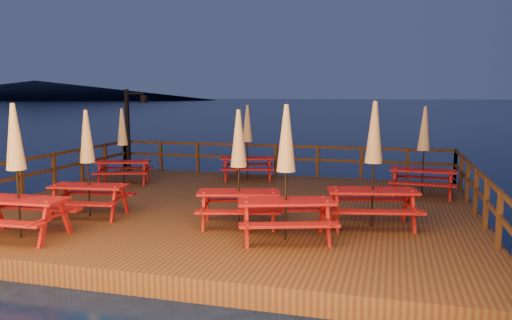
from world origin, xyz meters
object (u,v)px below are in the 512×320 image
object	(u,v)px
picnic_table_0	(286,171)
picnic_table_1	(88,162)
picnic_table_2	(248,141)
lamp_post	(131,122)

from	to	relation	value
picnic_table_0	picnic_table_1	distance (m)	4.85
picnic_table_0	picnic_table_2	world-z (taller)	picnic_table_0
picnic_table_2	lamp_post	bearing A→B (deg)	154.84
picnic_table_0	picnic_table_1	world-z (taller)	picnic_table_0
picnic_table_2	picnic_table_0	bearing A→B (deg)	-83.82
picnic_table_1	picnic_table_2	size ratio (longest dim) A/B	1.01
lamp_post	picnic_table_2	distance (m)	4.75
lamp_post	picnic_table_2	world-z (taller)	lamp_post
picnic_table_1	lamp_post	bearing A→B (deg)	103.02
lamp_post	picnic_table_1	size ratio (longest dim) A/B	1.21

